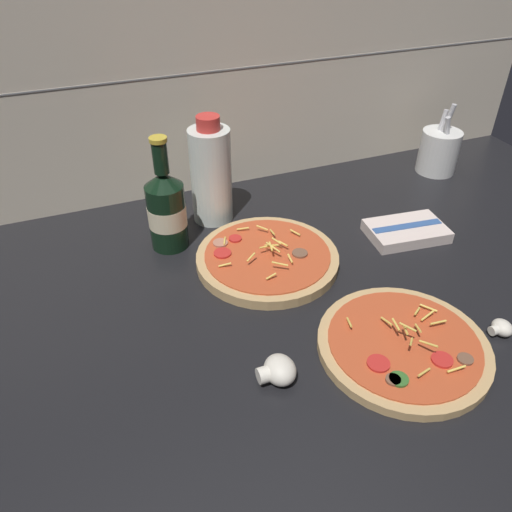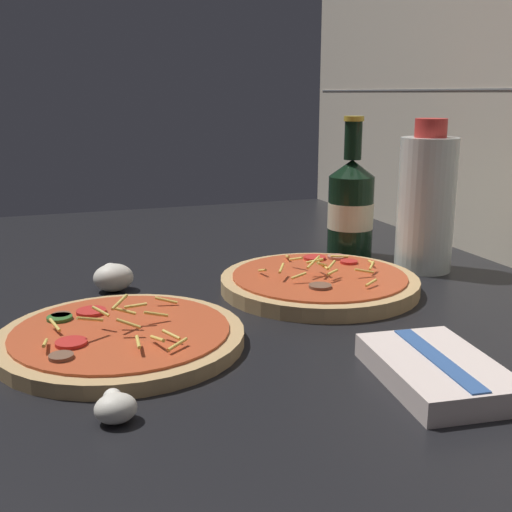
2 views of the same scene
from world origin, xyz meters
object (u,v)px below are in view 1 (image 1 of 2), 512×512
Objects in this scene: beer_bottle at (166,209)px; mushroom_left at (501,328)px; oil_bottle at (211,174)px; utensil_crock at (439,151)px; pizza_near at (403,346)px; mushroom_right at (278,370)px; dish_towel at (406,231)px; pizza_far at (267,258)px.

beer_bottle is 6.14× the size of mushroom_left.
utensil_crock is (60.32, 0.75, -5.09)cm from oil_bottle.
beer_bottle reaches higher than pizza_near.
oil_bottle is (-15.74, 49.01, 9.76)cm from pizza_near.
mushroom_right is at bearing -143.75° from utensil_crock.
mushroom_right is at bearing -148.03° from dish_towel.
pizza_near is 33.42cm from dish_towel.
pizza_far is 1.56× the size of utensil_crock.
oil_bottle is 1.37× the size of dish_towel.
mushroom_left is at bearing -7.11° from mushroom_right.
pizza_near is at bearing 170.55° from mushroom_left.
mushroom_left is at bearing -45.59° from beer_bottle.
utensil_crock is 34.02cm from dish_towel.
oil_bottle reaches higher than pizza_near.
pizza_far is at bearing 70.57° from mushroom_right.
mushroom_right is 47.56cm from dish_towel.
pizza_near is 66.97cm from utensil_crock.
beer_bottle is at bearing 99.06° from mushroom_right.
utensil_crock reaches higher than pizza_far.
beer_bottle is 13.47cm from oil_bottle.
pizza_near is 50.71cm from beer_bottle.
pizza_far is (-11.11, 29.10, 0.20)cm from pizza_near.
mushroom_right is at bearing 172.89° from mushroom_left.
oil_bottle is 1.31× the size of utensil_crock.
oil_bottle is at bearing 103.10° from pizza_far.
pizza_far is 4.75× the size of mushroom_right.
pizza_near is 1.53× the size of utensil_crock.
beer_bottle reaches higher than pizza_far.
pizza_near is at bearing -5.18° from mushroom_right.
pizza_far is 1.19× the size of beer_bottle.
utensil_crock is at bearing 0.71° from oil_bottle.
pizza_near is 7.12× the size of mushroom_left.
pizza_near is 1.16× the size of oil_bottle.
mushroom_right is (-4.97, -47.13, -8.75)cm from oil_bottle.
mushroom_right is 0.34× the size of dish_towel.
mushroom_left is at bearing -9.45° from pizza_near.
beer_bottle is 72.18cm from utensil_crock.
dish_towel is at bearing -137.71° from utensil_crock.
pizza_far is 28.88cm from mushroom_right.
pizza_far is 30.80cm from dish_towel.
beer_bottle is 1.00× the size of oil_bottle.
utensil_crock reaches higher than pizza_near.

